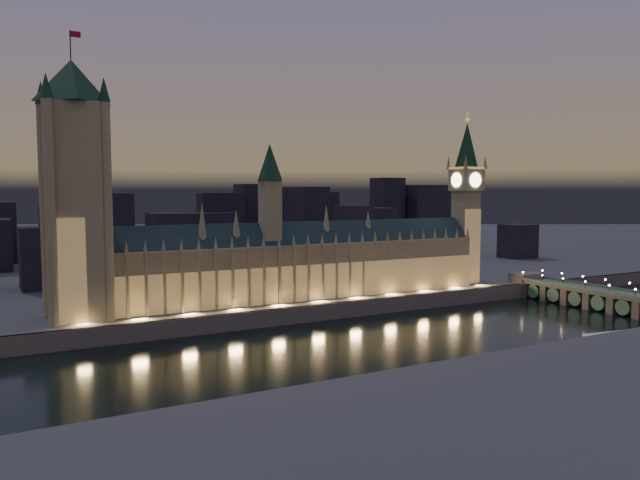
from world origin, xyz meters
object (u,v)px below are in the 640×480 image
river_boat (614,340)px  westminster_bridge (596,297)px  elizabeth_tower (466,188)px  palace_of_westminster (305,262)px  victoria_tower (75,178)px

river_boat → westminster_bridge: bearing=42.3°
river_boat → elizabeth_tower: bearing=77.4°
palace_of_westminster → river_boat: (81.56, -119.75, -24.81)m
river_boat → palace_of_westminster: bearing=124.3°
palace_of_westminster → westminster_bridge: size_ratio=1.79×
palace_of_westminster → elizabeth_tower: bearing=0.1°
elizabeth_tower → westminster_bridge: elizabeth_tower is taller
elizabeth_tower → river_boat: (-26.74, -119.92, -62.68)m
victoria_tower → elizabeth_tower: 218.04m
elizabeth_tower → victoria_tower: bearing=180.0°
elizabeth_tower → westminster_bridge: size_ratio=0.90×
elizabeth_tower → westminster_bridge: (33.26, -65.38, -58.25)m
river_boat → victoria_tower: bearing=147.9°
victoria_tower → westminster_bridge: size_ratio=1.08×
victoria_tower → elizabeth_tower: size_ratio=1.20×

